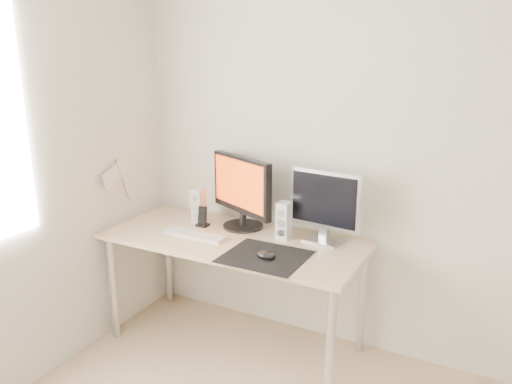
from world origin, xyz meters
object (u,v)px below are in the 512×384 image
(speaker_left, at_px, (199,206))
(keyboard, at_px, (195,235))
(mouse, at_px, (266,255))
(second_monitor, at_px, (325,203))
(desk, at_px, (234,249))
(main_monitor, at_px, (242,190))
(phone_dock, at_px, (203,220))
(speaker_right, at_px, (284,221))

(speaker_left, distance_m, keyboard, 0.28)
(mouse, height_order, second_monitor, second_monitor)
(desk, height_order, main_monitor, main_monitor)
(desk, bearing_deg, phone_dock, 162.81)
(main_monitor, height_order, phone_dock, main_monitor)
(speaker_left, height_order, speaker_right, same)
(second_monitor, bearing_deg, keyboard, -159.59)
(keyboard, bearing_deg, desk, 20.40)
(keyboard, bearing_deg, mouse, -12.69)
(second_monitor, height_order, phone_dock, second_monitor)
(main_monitor, height_order, keyboard, main_monitor)
(second_monitor, height_order, speaker_right, second_monitor)
(mouse, bearing_deg, keyboard, 167.31)
(second_monitor, xyz_separation_m, keyboard, (-0.73, -0.27, -0.23))
(mouse, xyz_separation_m, phone_dock, (-0.61, 0.29, 0.02))
(mouse, distance_m, desk, 0.40)
(second_monitor, distance_m, phone_dock, 0.83)
(main_monitor, xyz_separation_m, second_monitor, (0.56, 0.01, -0.01))
(second_monitor, bearing_deg, mouse, -115.25)
(mouse, bearing_deg, phone_dock, 154.18)
(mouse, xyz_separation_m, keyboard, (-0.55, 0.12, -0.02))
(keyboard, bearing_deg, second_monitor, 20.41)
(desk, distance_m, phone_dock, 0.32)
(desk, height_order, keyboard, keyboard)
(desk, bearing_deg, mouse, -32.46)
(main_monitor, relative_size, phone_dock, 3.87)
(mouse, relative_size, second_monitor, 0.26)
(desk, relative_size, phone_dock, 11.96)
(phone_dock, bearing_deg, mouse, -25.82)
(keyboard, relative_size, phone_dock, 3.16)
(second_monitor, bearing_deg, speaker_left, -176.63)
(second_monitor, height_order, speaker_left, second_monitor)
(desk, xyz_separation_m, main_monitor, (-0.04, 0.18, 0.33))
(desk, bearing_deg, second_monitor, 20.42)
(desk, distance_m, second_monitor, 0.63)
(main_monitor, distance_m, speaker_left, 0.33)
(mouse, distance_m, main_monitor, 0.58)
(main_monitor, height_order, speaker_right, main_monitor)
(speaker_right, xyz_separation_m, phone_dock, (-0.56, -0.03, -0.08))
(second_monitor, xyz_separation_m, phone_dock, (-0.79, -0.10, -0.20))
(second_monitor, distance_m, speaker_left, 0.87)
(second_monitor, xyz_separation_m, speaker_right, (-0.23, -0.07, -0.13))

